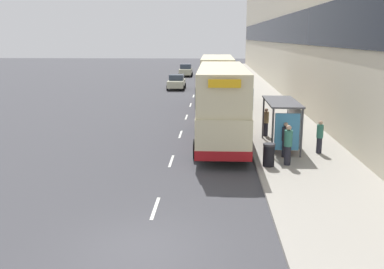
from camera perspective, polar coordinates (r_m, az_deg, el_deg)
ground_plane at (r=12.65m, az=-6.79°, el=-14.97°), size 220.00×220.00×0.00m
pavement at (r=50.06m, az=8.04°, el=6.08°), size 5.00×93.00×0.14m
terrace_facade at (r=50.26m, az=12.99°, el=14.25°), size 3.10×93.00×14.74m
lane_mark_0 at (r=15.33m, az=-4.92°, el=-9.75°), size 0.12×2.00×0.01m
lane_mark_1 at (r=20.82m, az=-2.77°, el=-3.56°), size 0.12×2.00×0.01m
lane_mark_2 at (r=26.46m, az=-1.55°, el=0.03°), size 0.12×2.00×0.01m
lane_mark_3 at (r=32.18m, az=-0.75°, el=2.35°), size 0.12×2.00×0.01m
lane_mark_4 at (r=37.94m, az=-0.20°, el=3.96°), size 0.12×2.00×0.01m
lane_mark_5 at (r=43.73m, az=0.21°, el=5.15°), size 0.12×2.00×0.01m
lane_mark_6 at (r=49.53m, az=0.53°, el=6.06°), size 0.12×2.00×0.01m
lane_mark_7 at (r=55.34m, az=0.77°, el=6.78°), size 0.12×2.00×0.01m
lane_mark_8 at (r=61.16m, az=0.98°, el=7.36°), size 0.12×2.00×0.01m
bus_shelter at (r=22.74m, az=12.38°, el=2.41°), size 1.60×4.20×2.48m
double_decker_bus_near at (r=23.90m, az=3.98°, el=4.17°), size 2.85×10.74×4.30m
double_decker_bus_ahead at (r=35.71m, az=3.35°, el=7.07°), size 2.85×10.14×4.30m
car_0 at (r=66.10m, az=-0.84°, el=8.55°), size 2.04×4.10×1.84m
car_1 at (r=49.57m, az=-2.08°, el=7.02°), size 2.02×4.06×1.67m
pedestrian_at_shelter at (r=25.66m, az=9.83°, el=1.68°), size 0.33×0.33×1.67m
pedestrian_1 at (r=22.43m, az=16.66°, el=-0.27°), size 0.33×0.33×1.68m
pedestrian_2 at (r=19.98m, az=12.68°, el=-1.34°), size 0.37×0.37×1.86m
pedestrian_3 at (r=21.26m, az=12.33°, el=-0.65°), size 0.34×0.34×1.73m
litter_bin at (r=19.72m, az=10.20°, el=-2.68°), size 0.55×0.55×1.05m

